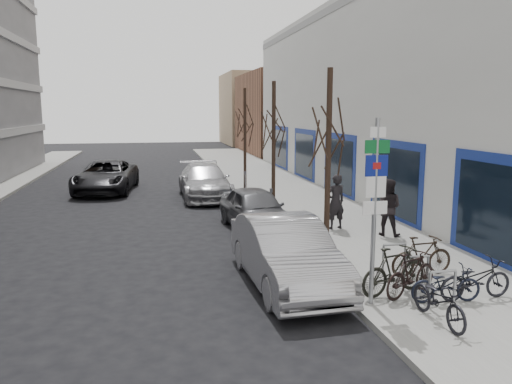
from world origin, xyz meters
name	(u,v)px	position (x,y,z in m)	size (l,w,h in m)	color
ground	(264,319)	(0.00, 0.00, 0.00)	(120.00, 120.00, 0.00)	black
sidewalk_east	(317,213)	(4.50, 10.00, 0.07)	(5.00, 70.00, 0.15)	slate
commercial_building	(493,99)	(17.00, 16.00, 5.00)	(20.00, 32.00, 10.00)	#B7B7B2
brick_building_far	(303,114)	(13.00, 40.00, 4.00)	(12.00, 14.00, 8.00)	brown
tan_building_far	(274,109)	(13.50, 55.00, 4.50)	(13.00, 12.00, 9.00)	#937A5B
highway_sign_pole	(375,200)	(2.40, -0.01, 2.46)	(0.55, 0.10, 4.20)	gray
bike_rack	(416,269)	(3.80, 0.60, 0.66)	(0.66, 2.26, 0.83)	gray
tree_near	(329,119)	(2.60, 3.50, 4.10)	(1.80, 1.80, 5.50)	black
tree_mid	(274,116)	(2.60, 10.00, 4.10)	(1.80, 1.80, 5.50)	black
tree_far	(245,115)	(2.60, 16.50, 4.10)	(1.80, 1.80, 5.50)	black
meter_front	(317,237)	(2.15, 3.00, 0.92)	(0.10, 0.08, 1.27)	gray
meter_mid	(271,201)	(2.15, 8.50, 0.92)	(0.10, 0.08, 1.27)	gray
meter_back	(245,181)	(2.15, 14.00, 0.92)	(0.10, 0.08, 1.27)	gray
bike_near_left	(439,297)	(3.30, -1.20, 0.69)	(0.53, 1.76, 1.07)	black
bike_near_right	(411,273)	(3.48, 0.24, 0.68)	(0.52, 1.75, 1.06)	black
bike_mid_curb	(446,281)	(4.04, -0.27, 0.64)	(0.48, 1.59, 0.97)	black
bike_mid_inner	(394,270)	(3.15, 0.41, 0.73)	(0.57, 1.91, 1.16)	black
bike_far_curb	(476,276)	(4.78, -0.25, 0.69)	(0.54, 1.78, 1.09)	black
bike_far_inner	(422,256)	(4.45, 1.47, 0.69)	(0.53, 1.77, 1.07)	black
parked_car_front	(286,253)	(0.96, 1.88, 0.85)	(1.80, 5.16, 1.70)	#9C9CA1
parked_car_mid	(255,209)	(1.40, 7.84, 0.78)	(1.83, 4.56, 1.55)	#4A4B4F
parked_car_back	(205,181)	(0.26, 14.99, 0.84)	(2.35, 5.78, 1.68)	gray
lane_car	(106,176)	(-4.74, 17.95, 0.85)	(2.81, 6.08, 1.69)	black
pedestrian_near	(336,202)	(4.11, 6.80, 1.14)	(0.72, 0.47, 1.97)	black
pedestrian_far	(388,207)	(5.50, 5.57, 1.13)	(0.72, 0.49, 1.95)	black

